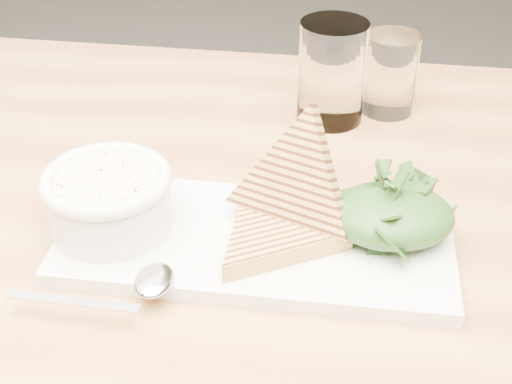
{
  "coord_description": "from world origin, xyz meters",
  "views": [
    {
      "loc": [
        0.07,
        -0.48,
        1.19
      ],
      "look_at": [
        0.06,
        0.06,
        0.82
      ],
      "focal_mm": 50.0,
      "sensor_mm": 36.0,
      "label": 1
    }
  ],
  "objects_px": {
    "soup_bowl": "(110,206)",
    "glass_far": "(390,74)",
    "platter": "(256,241)",
    "glass_near": "(332,72)",
    "table_top": "(284,266)"
  },
  "relations": [
    {
      "from": "table_top",
      "to": "glass_far",
      "type": "relative_size",
      "value": 13.43
    },
    {
      "from": "table_top",
      "to": "glass_far",
      "type": "height_order",
      "value": "glass_far"
    },
    {
      "from": "table_top",
      "to": "glass_far",
      "type": "xyz_separation_m",
      "value": [
        0.13,
        0.28,
        0.07
      ]
    },
    {
      "from": "table_top",
      "to": "platter",
      "type": "height_order",
      "value": "platter"
    },
    {
      "from": "table_top",
      "to": "glass_near",
      "type": "distance_m",
      "value": 0.28
    },
    {
      "from": "table_top",
      "to": "soup_bowl",
      "type": "bearing_deg",
      "value": 174.13
    },
    {
      "from": "table_top",
      "to": "glass_near",
      "type": "bearing_deg",
      "value": 76.72
    },
    {
      "from": "soup_bowl",
      "to": "platter",
      "type": "bearing_deg",
      "value": -5.79
    },
    {
      "from": "soup_bowl",
      "to": "glass_near",
      "type": "xyz_separation_m",
      "value": [
        0.22,
        0.24,
        0.02
      ]
    },
    {
      "from": "platter",
      "to": "glass_near",
      "type": "relative_size",
      "value": 2.97
    },
    {
      "from": "platter",
      "to": "glass_near",
      "type": "xyz_separation_m",
      "value": [
        0.09,
        0.25,
        0.05
      ]
    },
    {
      "from": "platter",
      "to": "soup_bowl",
      "type": "xyz_separation_m",
      "value": [
        -0.14,
        0.01,
        0.03
      ]
    },
    {
      "from": "soup_bowl",
      "to": "glass_far",
      "type": "relative_size",
      "value": 1.15
    },
    {
      "from": "soup_bowl",
      "to": "glass_far",
      "type": "height_order",
      "value": "glass_far"
    },
    {
      "from": "glass_far",
      "to": "platter",
      "type": "bearing_deg",
      "value": -120.27
    }
  ]
}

